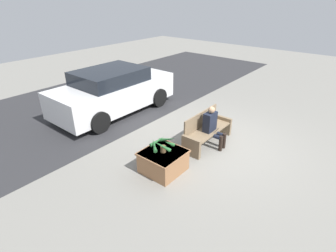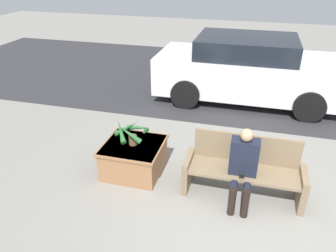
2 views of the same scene
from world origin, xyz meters
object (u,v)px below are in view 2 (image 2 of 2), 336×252
at_px(bench, 244,169).
at_px(parked_car, 248,69).
at_px(person_seated, 243,165).
at_px(potted_plant, 132,132).
at_px(planter_box, 134,157).

relative_size(bench, parked_car, 0.40).
relative_size(person_seated, parked_car, 0.26).
distance_m(bench, potted_plant, 1.79).
bearing_deg(parked_car, person_seated, -87.85).
distance_m(bench, parked_car, 3.69).
height_order(bench, person_seated, person_seated).
xyz_separation_m(planter_box, potted_plant, (-0.01, 0.02, 0.45)).
height_order(person_seated, potted_plant, person_seated).
relative_size(bench, planter_box, 1.84).
bearing_deg(bench, planter_box, 177.51).
height_order(potted_plant, parked_car, parked_car).
bearing_deg(bench, parked_car, 92.57).
xyz_separation_m(bench, planter_box, (-1.75, 0.08, -0.12)).
bearing_deg(person_seated, planter_box, 171.13).
distance_m(potted_plant, parked_car, 3.91).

